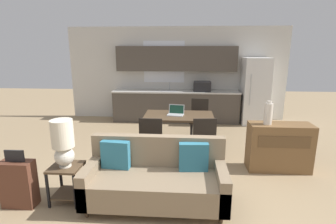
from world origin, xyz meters
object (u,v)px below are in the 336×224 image
Objects in this scene: vase at (268,114)px; couch at (156,179)px; table_lamp at (63,142)px; laptop at (176,112)px; dining_chair_far_right at (199,117)px; refrigerator at (255,91)px; dining_chair_near_left at (152,140)px; credenza at (279,147)px; suitcase at (19,183)px; dining_table at (179,118)px; dining_chair_near_right at (203,140)px; side_table at (67,178)px.

couch is at bearing -147.66° from vase.
laptop is (1.43, 1.99, -0.06)m from table_lamp.
vase is 0.43× the size of dining_chair_far_right.
refrigerator is at bearing 60.95° from couch.
refrigerator is at bearing 49.98° from table_lamp.
laptop reaches higher than dining_chair_near_left.
credenza is 2.62× the size of vase.
dining_chair_far_right is 1.17× the size of suitcase.
laptop is at bearing -113.16° from dining_chair_near_left.
dining_table is (-2.05, -2.25, -0.22)m from refrigerator.
dining_chair_near_right reaches higher than dining_table.
dining_table is 1.94m from couch.
dining_chair_near_left is (1.04, 1.15, -0.36)m from table_lamp.
table_lamp is at bearing -72.83° from side_table.
side_table is 3.37m from dining_chair_far_right.
dining_chair_near_right is 0.99m from laptop.
credenza is at bearing -22.34° from dining_table.
dining_chair_near_right is at bearing 179.93° from vase.
table_lamp is 1.63× the size of vase.
refrigerator is 4.77m from couch.
laptop is at bearing 155.86° from dining_table.
dining_table is 0.95m from dining_chair_near_left.
suitcase is (-1.84, -0.22, -0.02)m from couch.
credenza reaches higher than suitcase.
dining_chair_far_right and dining_chair_near_right have the same top height.
refrigerator is 3.07m from laptop.
laptop is (-0.06, 0.03, 0.12)m from dining_table.
refrigerator is 3.06m from vase.
vase reaches higher than table_lamp.
dining_chair_far_right reaches higher than credenza.
suitcase is at bearing -165.29° from side_table.
couch is 1.98m from laptop.
table_lamp reaches higher than laptop.
credenza is 0.65m from vase.
dining_chair_near_left is 0.97m from laptop.
dining_chair_near_right is at bearing 58.00° from couch.
side_table is (-3.54, -4.21, -0.57)m from refrigerator.
dining_table is 3.92× the size of laptop.
dining_chair_far_right is 1.00× the size of dining_chair_near_right.
dining_chair_near_right is at bearing 28.00° from suitcase.
credenza is at bearing -95.20° from refrigerator.
dining_chair_near_left is (-2.23, -0.08, 0.10)m from credenza.
refrigerator is at bearing -127.54° from dining_chair_near_left.
refrigerator is 5.53m from side_table.
refrigerator is 3.47× the size of side_table.
vase is 1.79m from laptop.
table_lamp is (-1.24, -0.07, 0.53)m from couch.
dining_chair_near_right is at bearing -174.81° from dining_chair_near_left.
dining_chair_near_right reaches higher than couch.
dining_table is 0.14m from laptop.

